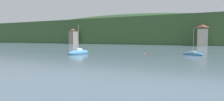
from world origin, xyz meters
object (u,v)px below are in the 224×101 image
at_px(shore_building_westcentral, 202,36).
at_px(sailboat_far_2, 193,54).
at_px(shore_building_west, 73,37).
at_px(mooring_buoy_near, 145,54).
at_px(sailboat_far_4, 79,53).

bearing_deg(shore_building_westcentral, sailboat_far_2, -94.74).
distance_m(shore_building_west, mooring_buoy_near, 81.44).
distance_m(shore_building_westcentral, mooring_buoy_near, 55.68).
xyz_separation_m(shore_building_west, sailboat_far_2, (71.97, -51.92, -4.64)).
relative_size(shore_building_westcentral, mooring_buoy_near, 24.09).
relative_size(shore_building_west, shore_building_westcentral, 0.97).
bearing_deg(sailboat_far_4, shore_building_westcentral, -8.12).
relative_size(sailboat_far_4, mooring_buoy_near, 17.20).
relative_size(shore_building_west, sailboat_far_2, 1.56).
distance_m(sailboat_far_4, mooring_buoy_near, 16.01).
bearing_deg(shore_building_westcentral, sailboat_far_4, -115.85).
bearing_deg(shore_building_west, sailboat_far_4, -52.27).
xyz_separation_m(shore_building_westcentral, sailboat_far_2, (-4.30, -51.82, -4.81)).
height_order(shore_building_westcentral, sailboat_far_2, shore_building_westcentral).
xyz_separation_m(shore_building_west, mooring_buoy_near, (61.23, -53.47, -4.92)).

